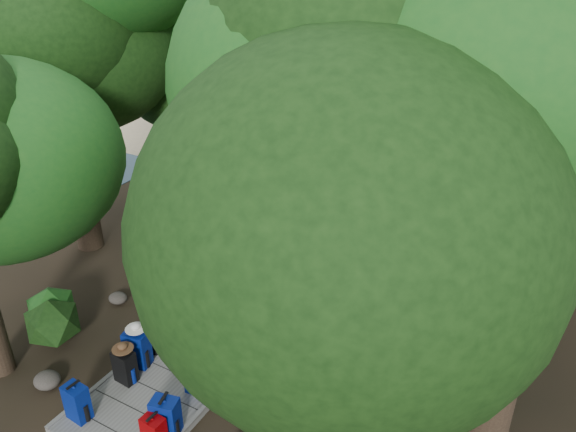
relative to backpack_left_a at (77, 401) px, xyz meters
The scene contains 45 objects.
ground 4.63m from the backpack_left_a, 81.53° to the left, with size 120.00×120.00×0.00m, color #2D2216.
sand_beach 20.58m from the backpack_left_a, 88.11° to the left, with size 40.00×22.00×0.02m, color #CEB88B.
water_bay 43.07m from the backpack_left_a, 136.66° to the left, with size 50.00×60.00×0.02m, color #274251.
boardwalk 5.62m from the backpack_left_a, 83.04° to the left, with size 2.00×12.00×0.12m, color slate.
backpack_left_a is the anchor object (origin of this frame).
backpack_left_b 1.01m from the backpack_left_a, 86.35° to the left, with size 0.37×0.26×0.68m, color black, non-canonical shape.
backpack_left_c 1.43m from the backpack_left_a, 91.30° to the left, with size 0.42×0.30×0.78m, color navy, non-canonical shape.
backpack_left_d 2.64m from the backpack_left_a, 88.74° to the left, with size 0.37×0.27×0.56m, color navy, non-canonical shape.
backpack_right_a 1.47m from the backpack_left_a, ahead, with size 0.34×0.24×0.62m, color #990105, non-canonical shape.
backpack_right_b 1.53m from the backpack_left_a, 17.32° to the left, with size 0.42×0.29×0.75m, color navy, non-canonical shape.
backpack_right_c 1.93m from the backpack_left_a, 46.88° to the left, with size 0.37×0.26×0.64m, color navy, non-canonical shape.
backpack_right_d 2.36m from the backpack_left_a, 52.67° to the left, with size 0.35×0.26×0.54m, color #323819, non-canonical shape.
duffel_right_khaki 2.74m from the backpack_left_a, 57.55° to the left, with size 0.39×0.59×0.39m, color olive, non-canonical shape.
duffel_right_black 3.47m from the backpack_left_a, 66.70° to the left, with size 0.39×0.62×0.39m, color black, non-canonical shape.
suitcase_on_boardwalk 1.80m from the backpack_left_a, 92.86° to the left, with size 0.35×0.20×0.55m, color black, non-canonical shape.
lone_suitcase_on_sand 12.72m from the backpack_left_a, 85.04° to the left, with size 0.40×0.23×0.62m, color black, non-canonical shape.
hat_brown 1.10m from the backpack_left_a, 86.71° to the left, with size 0.37×0.37×0.11m, color #51351E, non-canonical shape.
hat_white 1.54m from the backpack_left_a, 90.88° to the left, with size 0.38×0.38×0.13m, color silver, non-canonical shape.
kayak 15.39m from the backpack_left_a, 97.80° to the left, with size 0.75×3.42×0.34m, color #B8100F.
sun_lounger 14.48m from the backpack_left_a, 74.58° to the left, with size 0.64×1.97×0.64m, color silver, non-canonical shape.
tree_right_a 5.34m from the backpack_left_a, 24.64° to the left, with size 4.81×4.81×8.01m, color black, non-canonical shape.
tree_right_b 8.18m from the backpack_left_a, 28.32° to the left, with size 5.97×5.97×10.66m, color black, non-canonical shape.
tree_right_c 9.14m from the backpack_left_a, 57.19° to the left, with size 4.76×4.76×8.24m, color black, non-canonical shape.
tree_right_e 12.97m from the backpack_left_a, 67.54° to the left, with size 5.12×5.12×9.22m, color black, non-canonical shape.
tree_left_b 7.29m from the backpack_left_a, 135.27° to the left, with size 5.13×5.13×9.23m, color black, non-canonical shape.
tree_left_c 8.90m from the backpack_left_a, 111.33° to the left, with size 4.27×4.27×7.43m, color black, non-canonical shape.
tree_back_a 19.80m from the backpack_left_a, 92.33° to the left, with size 5.14×5.14×8.90m, color black, non-canonical shape.
tree_back_b 20.56m from the backpack_left_a, 81.90° to the left, with size 5.30×5.30×9.46m, color black, non-canonical shape.
tree_back_d 20.67m from the backpack_left_a, 104.76° to the left, with size 4.99×4.99×8.32m, color black, non-canonical shape.
palm_right_a 11.36m from the backpack_left_a, 72.81° to the left, with size 4.71×4.71×8.02m, color #153A10, non-canonical shape.
palm_right_c 18.25m from the backpack_left_a, 80.86° to the left, with size 4.59×4.59×7.31m, color #153A10, non-canonical shape.
palm_left_a 12.62m from the backpack_left_a, 109.53° to the left, with size 4.32×4.32×6.88m, color #153A10, non-canonical shape.
rock_left_a 1.24m from the backpack_left_a, 165.62° to the left, with size 0.49×0.44×0.27m, color #4C473F, non-canonical shape.
rock_left_b 3.35m from the backpack_left_a, 124.26° to the left, with size 0.41×0.37×0.23m, color #4C473F, non-canonical shape.
rock_left_c 4.82m from the backpack_left_a, 100.21° to the left, with size 0.58×0.52×0.32m, color #4C473F, non-canonical shape.
rock_left_d 8.06m from the backpack_left_a, 100.42° to the left, with size 0.30×0.27×0.16m, color #4C473F, non-canonical shape.
rock_right_b 4.54m from the backpack_left_a, 46.80° to the left, with size 0.46×0.41×0.25m, color #4C473F, non-canonical shape.
rock_right_c 6.82m from the backpack_left_a, 69.83° to the left, with size 0.31×0.28×0.17m, color #4C473F, non-canonical shape.
rock_right_d 8.81m from the backpack_left_a, 68.51° to the left, with size 0.64×0.57×0.35m, color #4C473F, non-canonical shape.
shrub_left_a 2.45m from the backpack_left_a, 149.23° to the left, with size 1.14×1.14×1.02m, color #185018, non-canonical shape.
shrub_left_b 5.81m from the backpack_left_a, 104.17° to the left, with size 0.78×0.78×0.71m, color #185018, non-canonical shape.
shrub_left_c 9.05m from the backpack_left_a, 105.33° to the left, with size 1.14×1.14×1.02m, color #185018, non-canonical shape.
shrub_right_a 3.82m from the backpack_left_a, 41.78° to the left, with size 0.86×0.86×0.78m, color #185018, non-canonical shape.
shrub_right_b 7.19m from the backpack_left_a, 59.59° to the left, with size 1.19×1.19×1.07m, color #185018, non-canonical shape.
shrub_right_c 10.00m from the backpack_left_a, 73.17° to the left, with size 0.89×0.89×0.80m, color #185018, non-canonical shape.
Camera 1 is at (5.54, -8.68, 7.24)m, focal length 35.00 mm.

